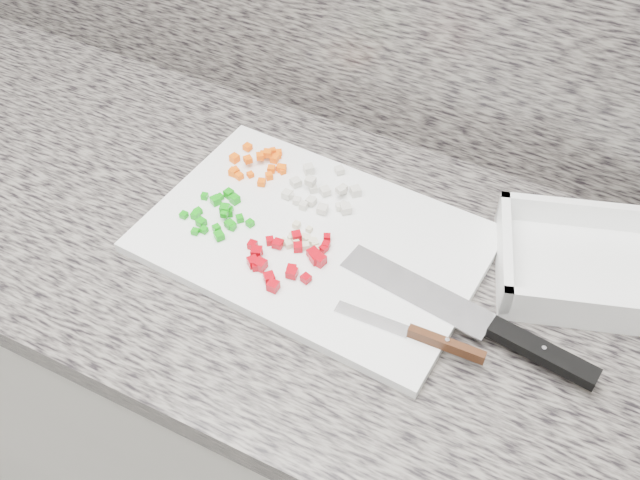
{
  "coord_description": "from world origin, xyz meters",
  "views": [
    {
      "loc": [
        0.41,
        0.82,
        1.68
      ],
      "look_at": [
        0.1,
        1.43,
        0.94
      ],
      "focal_mm": 40.0,
      "sensor_mm": 36.0,
      "label": 1
    }
  ],
  "objects": [
    {
      "name": "cabinet",
      "position": [
        0.0,
        1.44,
        0.43
      ],
      "size": [
        3.92,
        0.62,
        0.86
      ],
      "primitive_type": "cube",
      "color": "white",
      "rests_on": "ground"
    },
    {
      "name": "countertop",
      "position": [
        0.0,
        1.44,
        0.88
      ],
      "size": [
        3.96,
        0.64,
        0.04
      ],
      "primitive_type": "cube",
      "color": "#69635C",
      "rests_on": "cabinet"
    },
    {
      "name": "cutting_board",
      "position": [
        0.08,
        1.45,
        0.91
      ],
      "size": [
        0.5,
        0.35,
        0.02
      ],
      "primitive_type": "cube",
      "rotation": [
        0.0,
        0.0,
        -0.07
      ],
      "color": "white",
      "rests_on": "countertop"
    },
    {
      "name": "carrot_pile",
      "position": [
        -0.06,
        1.55,
        0.92
      ],
      "size": [
        0.1,
        0.09,
        0.02
      ],
      "color": "#FF5B05",
      "rests_on": "cutting_board"
    },
    {
      "name": "onion_pile",
      "position": [
        0.06,
        1.53,
        0.92
      ],
      "size": [
        0.12,
        0.11,
        0.02
      ],
      "color": "beige",
      "rests_on": "cutting_board"
    },
    {
      "name": "green_pepper_pile",
      "position": [
        -0.06,
        1.42,
        0.92
      ],
      "size": [
        0.11,
        0.1,
        0.02
      ],
      "color": "#0D950D",
      "rests_on": "cutting_board"
    },
    {
      "name": "red_pepper_pile",
      "position": [
        0.07,
        1.39,
        0.92
      ],
      "size": [
        0.12,
        0.13,
        0.02
      ],
      "color": "#A5020D",
      "rests_on": "cutting_board"
    },
    {
      "name": "garlic_pile",
      "position": [
        0.07,
        1.43,
        0.92
      ],
      "size": [
        0.06,
        0.05,
        0.01
      ],
      "color": "beige",
      "rests_on": "cutting_board"
    },
    {
      "name": "chef_knife",
      "position": [
        0.37,
        1.41,
        0.92
      ],
      "size": [
        0.37,
        0.09,
        0.02
      ],
      "rotation": [
        0.0,
        0.0,
        -0.15
      ],
      "color": "silver",
      "rests_on": "cutting_board"
    },
    {
      "name": "paring_knife",
      "position": [
        0.3,
        1.35,
        0.92
      ],
      "size": [
        0.2,
        0.02,
        0.02
      ],
      "rotation": [
        0.0,
        0.0,
        0.02
      ],
      "color": "silver",
      "rests_on": "cutting_board"
    },
    {
      "name": "tray",
      "position": [
        0.46,
        1.57,
        0.92
      ],
      "size": [
        0.32,
        0.27,
        0.06
      ],
      "rotation": [
        0.0,
        0.0,
        0.31
      ],
      "color": "white",
      "rests_on": "countertop"
    }
  ]
}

